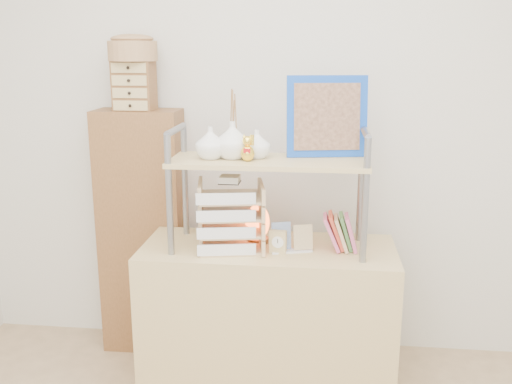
{
  "coord_description": "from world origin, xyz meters",
  "views": [
    {
      "loc": [
        0.23,
        -1.34,
        1.66
      ],
      "look_at": [
        -0.06,
        1.2,
        1.02
      ],
      "focal_mm": 40.0,
      "sensor_mm": 36.0,
      "label": 1
    }
  ],
  "objects_px": {
    "cabinet": "(143,232)",
    "salt_lamp": "(258,223)",
    "desk": "(268,319)",
    "letter_tray": "(230,220)"
  },
  "relations": [
    {
      "from": "cabinet",
      "to": "salt_lamp",
      "type": "bearing_deg",
      "value": -25.58
    },
    {
      "from": "desk",
      "to": "salt_lamp",
      "type": "bearing_deg",
      "value": 133.23
    },
    {
      "from": "desk",
      "to": "salt_lamp",
      "type": "height_order",
      "value": "salt_lamp"
    },
    {
      "from": "cabinet",
      "to": "salt_lamp",
      "type": "relative_size",
      "value": 7.09
    },
    {
      "from": "cabinet",
      "to": "desk",
      "type": "bearing_deg",
      "value": -27.82
    },
    {
      "from": "cabinet",
      "to": "letter_tray",
      "type": "xyz_separation_m",
      "value": [
        0.56,
        -0.41,
        0.21
      ]
    },
    {
      "from": "salt_lamp",
      "to": "desk",
      "type": "bearing_deg",
      "value": -46.77
    },
    {
      "from": "desk",
      "to": "letter_tray",
      "type": "height_order",
      "value": "letter_tray"
    },
    {
      "from": "desk",
      "to": "cabinet",
      "type": "bearing_deg",
      "value": 153.13
    },
    {
      "from": "letter_tray",
      "to": "salt_lamp",
      "type": "bearing_deg",
      "value": 41.21
    }
  ]
}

